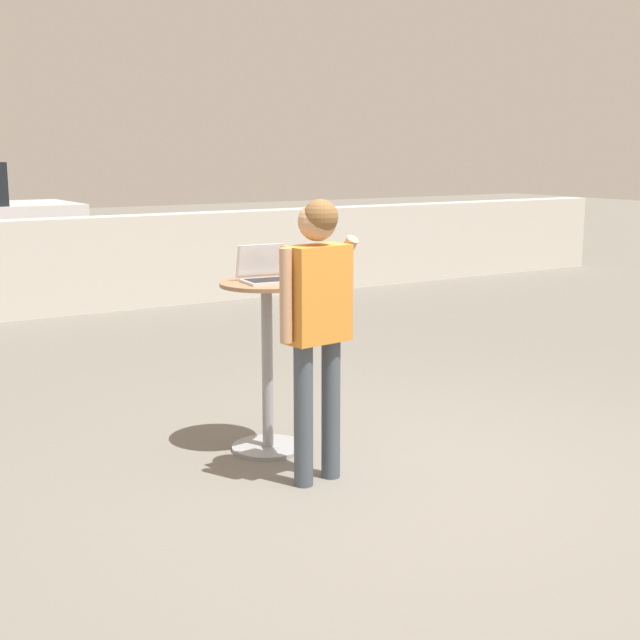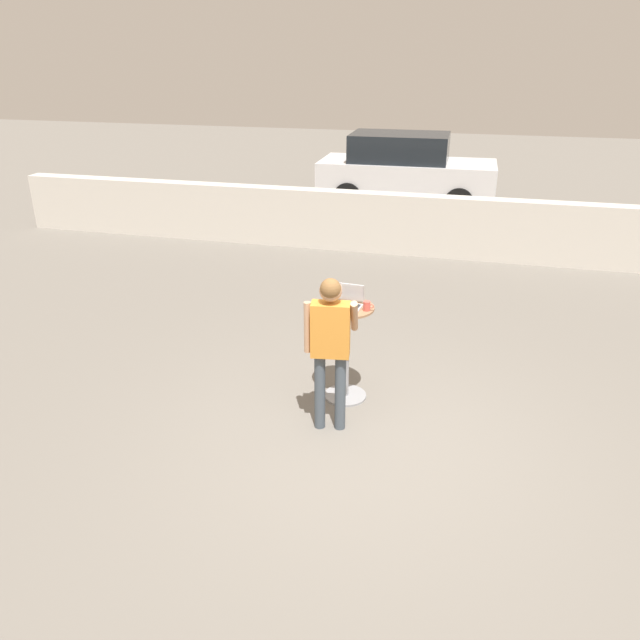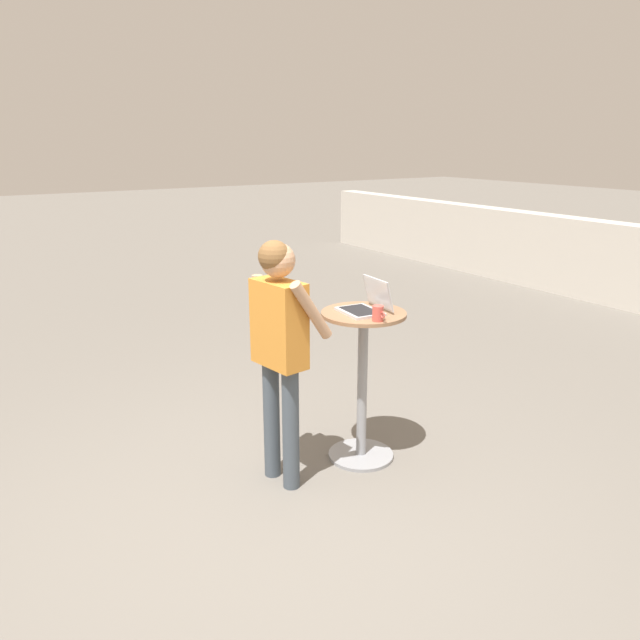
{
  "view_description": "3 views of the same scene",
  "coord_description": "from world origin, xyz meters",
  "px_view_note": "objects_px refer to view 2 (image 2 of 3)",
  "views": [
    {
      "loc": [
        -2.98,
        -3.97,
        1.9
      ],
      "look_at": [
        -0.28,
        0.38,
        0.92
      ],
      "focal_mm": 50.0,
      "sensor_mm": 36.0,
      "label": 1
    },
    {
      "loc": [
        0.86,
        -5.08,
        3.58
      ],
      "look_at": [
        -0.53,
        0.32,
        1.14
      ],
      "focal_mm": 35.0,
      "sensor_mm": 36.0,
      "label": 2
    },
    {
      "loc": [
        2.88,
        -1.58,
        2.22
      ],
      "look_at": [
        -0.47,
        0.56,
        1.06
      ],
      "focal_mm": 35.0,
      "sensor_mm": 36.0,
      "label": 3
    }
  ],
  "objects_px": {
    "laptop": "(348,302)",
    "cafe_table": "(346,346)",
    "coffee_mug": "(367,306)",
    "parked_car_near_street": "(405,170)",
    "standing_person": "(330,337)"
  },
  "relations": [
    {
      "from": "laptop",
      "to": "parked_car_near_street",
      "type": "height_order",
      "value": "parked_car_near_street"
    },
    {
      "from": "laptop",
      "to": "cafe_table",
      "type": "bearing_deg",
      "value": -104.76
    },
    {
      "from": "cafe_table",
      "to": "standing_person",
      "type": "bearing_deg",
      "value": -92.14
    },
    {
      "from": "coffee_mug",
      "to": "parked_car_near_street",
      "type": "xyz_separation_m",
      "value": [
        -0.81,
        9.47,
        -0.27
      ]
    },
    {
      "from": "cafe_table",
      "to": "laptop",
      "type": "height_order",
      "value": "laptop"
    },
    {
      "from": "coffee_mug",
      "to": "parked_car_near_street",
      "type": "distance_m",
      "value": 9.51
    },
    {
      "from": "laptop",
      "to": "coffee_mug",
      "type": "height_order",
      "value": "laptop"
    },
    {
      "from": "coffee_mug",
      "to": "cafe_table",
      "type": "bearing_deg",
      "value": 167.11
    },
    {
      "from": "cafe_table",
      "to": "standing_person",
      "type": "distance_m",
      "value": 0.76
    },
    {
      "from": "cafe_table",
      "to": "laptop",
      "type": "bearing_deg",
      "value": 75.24
    },
    {
      "from": "laptop",
      "to": "parked_car_near_street",
      "type": "relative_size",
      "value": 0.08
    },
    {
      "from": "laptop",
      "to": "standing_person",
      "type": "height_order",
      "value": "standing_person"
    },
    {
      "from": "cafe_table",
      "to": "coffee_mug",
      "type": "relative_size",
      "value": 9.9
    },
    {
      "from": "cafe_table",
      "to": "standing_person",
      "type": "height_order",
      "value": "standing_person"
    },
    {
      "from": "laptop",
      "to": "coffee_mug",
      "type": "distance_m",
      "value": 0.23
    }
  ]
}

